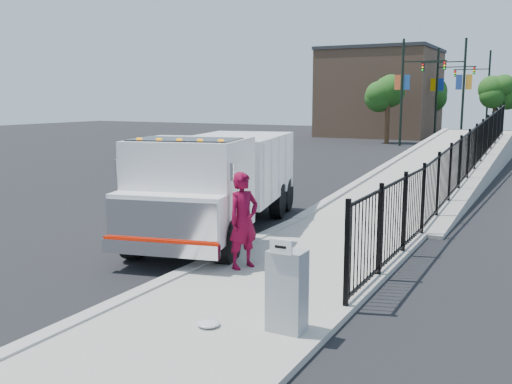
% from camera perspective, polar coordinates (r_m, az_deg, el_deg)
% --- Properties ---
extents(ground, '(120.00, 120.00, 0.00)m').
position_cam_1_polar(ground, '(13.20, -2.93, -6.51)').
color(ground, black).
rests_on(ground, ground).
extents(sidewalk, '(3.55, 12.00, 0.12)m').
position_cam_1_polar(sidewalk, '(10.62, 0.50, -10.15)').
color(sidewalk, '#9E998E').
rests_on(sidewalk, ground).
extents(curb, '(0.30, 12.00, 0.16)m').
position_cam_1_polar(curb, '(11.58, -8.07, -8.47)').
color(curb, '#ADAAA3').
rests_on(curb, ground).
extents(ramp, '(3.95, 24.06, 3.19)m').
position_cam_1_polar(ramp, '(27.48, 18.47, 1.33)').
color(ramp, '#9E998E').
rests_on(ramp, ground).
extents(iron_fence, '(0.10, 28.00, 1.80)m').
position_cam_1_polar(iron_fence, '(23.24, 20.38, 2.08)').
color(iron_fence, black).
rests_on(iron_fence, ground).
extents(truck, '(4.35, 8.38, 2.74)m').
position_cam_1_polar(truck, '(15.14, -3.82, 1.50)').
color(truck, black).
rests_on(truck, ground).
extents(worker, '(0.71, 0.86, 2.00)m').
position_cam_1_polar(worker, '(11.74, -1.27, -2.86)').
color(worker, maroon).
rests_on(worker, sidewalk).
extents(utility_cabinet, '(0.55, 0.40, 1.25)m').
position_cam_1_polar(utility_cabinet, '(8.71, 3.11, -9.84)').
color(utility_cabinet, gray).
rests_on(utility_cabinet, sidewalk).
extents(arrow_sign, '(0.35, 0.04, 0.22)m').
position_cam_1_polar(arrow_sign, '(8.30, 2.52, -5.49)').
color(arrow_sign, white).
rests_on(arrow_sign, utility_cabinet).
extents(debris, '(0.36, 0.36, 0.09)m').
position_cam_1_polar(debris, '(9.07, -4.77, -12.97)').
color(debris, silver).
rests_on(debris, sidewalk).
extents(light_pole_0, '(3.77, 0.22, 8.00)m').
position_cam_1_polar(light_pole_0, '(44.99, 14.77, 10.01)').
color(light_pole_0, black).
rests_on(light_pole_0, ground).
extents(light_pole_1, '(3.77, 0.22, 8.00)m').
position_cam_1_polar(light_pole_1, '(45.86, 19.66, 9.76)').
color(light_pole_1, black).
rests_on(light_pole_1, ground).
extents(light_pole_2, '(3.78, 0.22, 8.00)m').
position_cam_1_polar(light_pole_2, '(53.74, 17.95, 9.71)').
color(light_pole_2, black).
rests_on(light_pole_2, ground).
extents(light_pole_3, '(3.78, 0.22, 8.00)m').
position_cam_1_polar(light_pole_3, '(58.23, 21.90, 9.44)').
color(light_pole_3, black).
rests_on(light_pole_3, ground).
extents(tree_0, '(2.60, 2.60, 5.30)m').
position_cam_1_polar(tree_0, '(47.11, 13.09, 9.52)').
color(tree_0, '#382314').
rests_on(tree_0, ground).
extents(tree_1, '(2.08, 2.08, 5.04)m').
position_cam_1_polar(tree_1, '(49.47, 22.87, 8.96)').
color(tree_1, '#382314').
rests_on(tree_1, ground).
extents(tree_2, '(3.17, 3.17, 5.59)m').
position_cam_1_polar(tree_2, '(58.75, 17.03, 9.30)').
color(tree_2, '#382314').
rests_on(tree_2, ground).
extents(building, '(10.00, 10.00, 8.00)m').
position_cam_1_polar(building, '(57.05, 12.32, 9.54)').
color(building, '#8C664C').
rests_on(building, ground).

